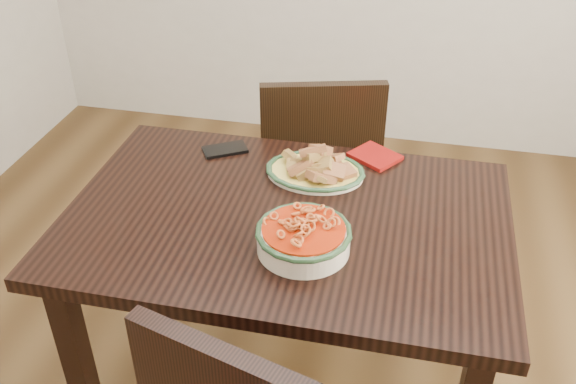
% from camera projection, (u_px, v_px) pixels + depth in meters
% --- Properties ---
extents(floor, '(3.50, 3.50, 0.00)m').
position_uv_depth(floor, '(300.00, 374.00, 2.21)').
color(floor, '#3D2913').
rests_on(floor, ground).
extents(dining_table, '(1.18, 0.79, 0.75)m').
position_uv_depth(dining_table, '(286.00, 244.00, 1.77)').
color(dining_table, black).
rests_on(dining_table, ground).
extents(chair_far, '(0.52, 0.52, 0.89)m').
position_uv_depth(chair_far, '(318.00, 169.00, 2.38)').
color(chair_far, black).
rests_on(chair_far, ground).
extents(fish_plate, '(0.28, 0.22, 0.11)m').
position_uv_depth(fish_plate, '(315.00, 162.00, 1.85)').
color(fish_plate, beige).
rests_on(fish_plate, dining_table).
extents(noodle_bowl, '(0.24, 0.24, 0.08)m').
position_uv_depth(noodle_bowl, '(304.00, 235.00, 1.57)').
color(noodle_bowl, beige).
rests_on(noodle_bowl, dining_table).
extents(smartphone, '(0.15, 0.13, 0.01)m').
position_uv_depth(smartphone, '(225.00, 150.00, 1.99)').
color(smartphone, black).
rests_on(smartphone, dining_table).
extents(napkin, '(0.17, 0.17, 0.01)m').
position_uv_depth(napkin, '(375.00, 156.00, 1.95)').
color(napkin, maroon).
rests_on(napkin, dining_table).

